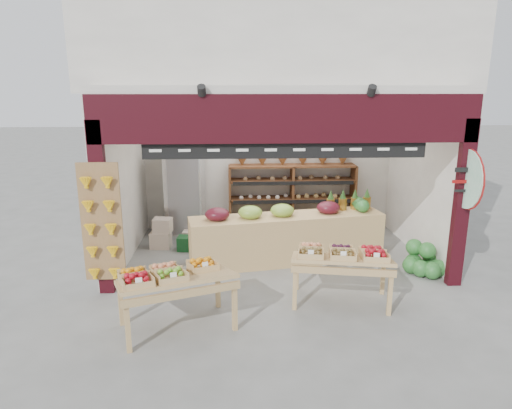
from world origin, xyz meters
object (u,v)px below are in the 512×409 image
(display_table_left, at_px, (168,277))
(mid_counter, at_px, (286,236))
(display_table_right, at_px, (342,256))
(watermelon_pile, at_px, (423,262))
(refrigerator, at_px, (185,191))
(back_shelving, at_px, (292,181))
(cardboard_stack, at_px, (174,237))

(display_table_left, bearing_deg, mid_counter, 51.83)
(display_table_right, bearing_deg, watermelon_pile, 30.51)
(mid_counter, distance_m, display_table_right, 1.77)
(refrigerator, bearing_deg, display_table_right, -47.97)
(back_shelving, bearing_deg, watermelon_pile, -52.76)
(cardboard_stack, distance_m, watermelon_pile, 4.67)
(display_table_left, xyz_separation_m, watermelon_pile, (4.08, 1.63, -0.52))
(back_shelving, relative_size, display_table_left, 1.67)
(cardboard_stack, relative_size, mid_counter, 0.27)
(back_shelving, distance_m, cardboard_stack, 2.83)
(back_shelving, xyz_separation_m, refrigerator, (-2.30, -0.24, -0.14))
(refrigerator, xyz_separation_m, mid_counter, (1.96, -1.66, -0.50))
(back_shelving, distance_m, refrigerator, 2.31)
(back_shelving, relative_size, mid_counter, 0.78)
(display_table_left, xyz_separation_m, display_table_right, (2.42, 0.66, -0.01))
(display_table_left, bearing_deg, cardboard_stack, 96.08)
(refrigerator, distance_m, display_table_right, 4.19)
(watermelon_pile, bearing_deg, refrigerator, 151.34)
(refrigerator, relative_size, cardboard_stack, 2.03)
(mid_counter, distance_m, display_table_left, 2.93)
(display_table_right, distance_m, watermelon_pile, 2.00)
(display_table_right, relative_size, watermelon_pile, 2.15)
(refrigerator, relative_size, watermelon_pile, 2.70)
(mid_counter, xyz_separation_m, watermelon_pile, (2.28, -0.66, -0.27))
(cardboard_stack, xyz_separation_m, watermelon_pile, (4.42, -1.52, -0.01))
(refrigerator, bearing_deg, watermelon_pile, -24.65)
(back_shelving, xyz_separation_m, cardboard_stack, (-2.48, -1.04, -0.90))
(back_shelving, bearing_deg, display_table_left, -117.05)
(back_shelving, relative_size, watermelon_pile, 3.82)
(cardboard_stack, bearing_deg, display_table_right, -42.17)
(mid_counter, height_order, display_table_left, mid_counter)
(display_table_left, height_order, display_table_right, display_table_left)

